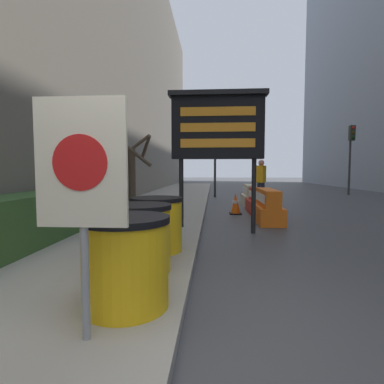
{
  "coord_description": "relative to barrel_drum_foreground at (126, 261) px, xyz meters",
  "views": [
    {
      "loc": [
        0.27,
        -2.03,
        1.38
      ],
      "look_at": [
        -0.17,
        4.08,
        0.95
      ],
      "focal_mm": 28.0,
      "sensor_mm": 36.0,
      "label": 1
    }
  ],
  "objects": [
    {
      "name": "pedestrian_passerby",
      "position": [
        3.03,
        11.61,
        0.47
      ],
      "size": [
        0.3,
        0.47,
        1.72
      ],
      "rotation": [
        0.0,
        0.0,
        1.5
      ],
      "color": "#514C42",
      "rests_on": "ground_plane"
    },
    {
      "name": "barrel_drum_back",
      "position": [
        -0.08,
        1.95,
        0.0
      ],
      "size": [
        0.82,
        0.82,
        0.84
      ],
      "color": "yellow",
      "rests_on": "sidewalk_left"
    },
    {
      "name": "warning_sign",
      "position": [
        -0.14,
        -0.57,
        0.79
      ],
      "size": [
        0.67,
        0.08,
        1.78
      ],
      "color": "gray",
      "rests_on": "sidewalk_left"
    },
    {
      "name": "jersey_barrier_red_striped",
      "position": [
        2.27,
        7.42,
        -0.2
      ],
      "size": [
        0.61,
        1.63,
        0.8
      ],
      "color": "red",
      "rests_on": "ground_plane"
    },
    {
      "name": "bare_tree",
      "position": [
        -2.11,
        7.82,
        0.99
      ],
      "size": [
        1.63,
        1.73,
        2.64
      ],
      "color": "#4C3D2D",
      "rests_on": "sidewalk_left"
    },
    {
      "name": "pedestrian_worker",
      "position": [
        2.82,
        10.2,
        0.54
      ],
      "size": [
        0.48,
        0.56,
        1.84
      ],
      "rotation": [
        0.0,
        0.0,
        4.25
      ],
      "color": "#23283D",
      "rests_on": "ground_plane"
    },
    {
      "name": "message_board",
      "position": [
        0.89,
        3.98,
        1.77
      ],
      "size": [
        2.12,
        0.36,
        3.09
      ],
      "color": "black",
      "rests_on": "ground_plane"
    },
    {
      "name": "ground_plane",
      "position": [
        0.53,
        -0.63,
        -0.55
      ],
      "size": [
        120.0,
        120.0,
        0.0
      ],
      "primitive_type": "plane",
      "color": "#3F3F42"
    },
    {
      "name": "traffic_light_near_curb",
      "position": [
        0.88,
        13.04,
        1.97
      ],
      "size": [
        0.28,
        0.44,
        3.46
      ],
      "color": "#2D2D30",
      "rests_on": "ground_plane"
    },
    {
      "name": "jersey_barrier_cream",
      "position": [
        2.27,
        9.57,
        -0.18
      ],
      "size": [
        0.59,
        1.63,
        0.82
      ],
      "color": "beige",
      "rests_on": "ground_plane"
    },
    {
      "name": "barrel_drum_middle",
      "position": [
        -0.12,
        0.97,
        0.0
      ],
      "size": [
        0.82,
        0.82,
        0.84
      ],
      "color": "yellow",
      "rests_on": "sidewalk_left"
    },
    {
      "name": "traffic_cone_near",
      "position": [
        1.51,
        6.89,
        -0.21
      ],
      "size": [
        0.38,
        0.38,
        0.69
      ],
      "color": "black",
      "rests_on": "ground_plane"
    },
    {
      "name": "jersey_barrier_orange_far",
      "position": [
        2.27,
        5.5,
        -0.16
      ],
      "size": [
        0.63,
        1.76,
        0.89
      ],
      "color": "orange",
      "rests_on": "ground_plane"
    },
    {
      "name": "building_left_facade",
      "position": [
        -3.19,
        9.17,
        7.31
      ],
      "size": [
        0.4,
        50.4,
        15.71
      ],
      "color": "gray",
      "rests_on": "ground_plane"
    },
    {
      "name": "traffic_light_far_side",
      "position": [
        8.53,
        14.91,
        2.29
      ],
      "size": [
        0.28,
        0.44,
        3.91
      ],
      "color": "#2D2D30",
      "rests_on": "ground_plane"
    },
    {
      "name": "barrel_drum_foreground",
      "position": [
        0.0,
        0.0,
        0.0
      ],
      "size": [
        0.82,
        0.82,
        0.84
      ],
      "color": "yellow",
      "rests_on": "sidewalk_left"
    },
    {
      "name": "hedge_strip",
      "position": [
        -2.39,
        3.08,
        0.0
      ],
      "size": [
        0.9,
        7.4,
        0.86
      ],
      "color": "#335628",
      "rests_on": "sidewalk_left"
    }
  ]
}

